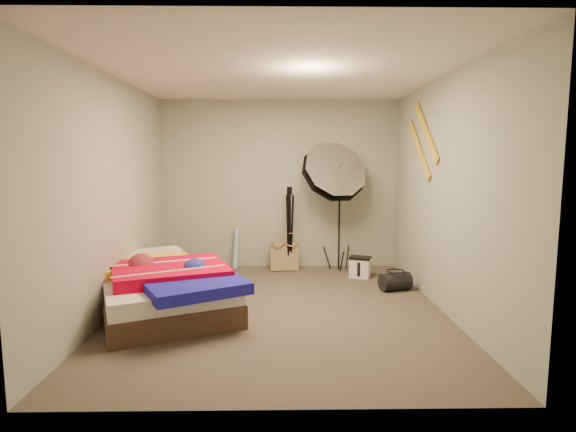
{
  "coord_description": "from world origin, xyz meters",
  "views": [
    {
      "loc": [
        0.02,
        -4.74,
        1.61
      ],
      "look_at": [
        0.1,
        0.6,
        0.95
      ],
      "focal_mm": 28.0,
      "sensor_mm": 36.0,
      "label": 1
    }
  ],
  "objects_px": {
    "bed": "(165,286)",
    "camera_tripod": "(290,223)",
    "duffel_bag": "(395,281)",
    "photo_umbrella": "(333,174)",
    "camera_case": "(360,268)",
    "wrapping_roll": "(236,248)",
    "tote_bag": "(284,256)"
  },
  "relations": [
    {
      "from": "camera_case",
      "to": "duffel_bag",
      "type": "relative_size",
      "value": 0.73
    },
    {
      "from": "duffel_bag",
      "to": "bed",
      "type": "relative_size",
      "value": 0.17
    },
    {
      "from": "camera_case",
      "to": "camera_tripod",
      "type": "relative_size",
      "value": 0.22
    },
    {
      "from": "photo_umbrella",
      "to": "camera_tripod",
      "type": "distance_m",
      "value": 0.94
    },
    {
      "from": "wrapping_roll",
      "to": "camera_tripod",
      "type": "height_order",
      "value": "camera_tripod"
    },
    {
      "from": "photo_umbrella",
      "to": "wrapping_roll",
      "type": "bearing_deg",
      "value": 170.85
    },
    {
      "from": "wrapping_roll",
      "to": "camera_tripod",
      "type": "distance_m",
      "value": 0.9
    },
    {
      "from": "bed",
      "to": "tote_bag",
      "type": "bearing_deg",
      "value": 54.11
    },
    {
      "from": "tote_bag",
      "to": "photo_umbrella",
      "type": "distance_m",
      "value": 1.4
    },
    {
      "from": "camera_case",
      "to": "wrapping_roll",
      "type": "bearing_deg",
      "value": -176.64
    },
    {
      "from": "wrapping_roll",
      "to": "duffel_bag",
      "type": "bearing_deg",
      "value": -29.25
    },
    {
      "from": "camera_tripod",
      "to": "bed",
      "type": "bearing_deg",
      "value": -127.91
    },
    {
      "from": "camera_tripod",
      "to": "photo_umbrella",
      "type": "bearing_deg",
      "value": -8.76
    },
    {
      "from": "tote_bag",
      "to": "duffel_bag",
      "type": "relative_size",
      "value": 1.12
    },
    {
      "from": "wrapping_roll",
      "to": "duffel_bag",
      "type": "relative_size",
      "value": 1.68
    },
    {
      "from": "duffel_bag",
      "to": "bed",
      "type": "distance_m",
      "value": 2.77
    },
    {
      "from": "wrapping_roll",
      "to": "duffel_bag",
      "type": "xyz_separation_m",
      "value": [
        2.1,
        -1.18,
        -0.2
      ]
    },
    {
      "from": "tote_bag",
      "to": "duffel_bag",
      "type": "height_order",
      "value": "tote_bag"
    },
    {
      "from": "duffel_bag",
      "to": "bed",
      "type": "height_order",
      "value": "bed"
    },
    {
      "from": "tote_bag",
      "to": "wrapping_roll",
      "type": "bearing_deg",
      "value": 166.06
    },
    {
      "from": "camera_case",
      "to": "photo_umbrella",
      "type": "distance_m",
      "value": 1.37
    },
    {
      "from": "duffel_bag",
      "to": "photo_umbrella",
      "type": "bearing_deg",
      "value": 110.69
    },
    {
      "from": "wrapping_roll",
      "to": "bed",
      "type": "bearing_deg",
      "value": -106.83
    },
    {
      "from": "duffel_bag",
      "to": "camera_tripod",
      "type": "height_order",
      "value": "camera_tripod"
    },
    {
      "from": "camera_case",
      "to": "photo_umbrella",
      "type": "xyz_separation_m",
      "value": [
        -0.36,
        0.32,
        1.29
      ]
    },
    {
      "from": "bed",
      "to": "camera_tripod",
      "type": "distance_m",
      "value": 2.28
    },
    {
      "from": "tote_bag",
      "to": "photo_umbrella",
      "type": "relative_size",
      "value": 0.21
    },
    {
      "from": "camera_case",
      "to": "camera_tripod",
      "type": "height_order",
      "value": "camera_tripod"
    },
    {
      "from": "camera_case",
      "to": "bed",
      "type": "height_order",
      "value": "bed"
    },
    {
      "from": "wrapping_roll",
      "to": "camera_case",
      "type": "xyz_separation_m",
      "value": [
        1.77,
        -0.54,
        -0.18
      ]
    },
    {
      "from": "tote_bag",
      "to": "wrapping_roll",
      "type": "relative_size",
      "value": 0.67
    },
    {
      "from": "wrapping_roll",
      "to": "camera_tripod",
      "type": "bearing_deg",
      "value": -9.45
    }
  ]
}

